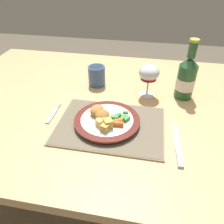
% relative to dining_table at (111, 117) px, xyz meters
% --- Properties ---
extents(ground_plane, '(6.00, 6.00, 0.00)m').
position_rel_dining_table_xyz_m(ground_plane, '(0.00, 0.00, -0.66)').
color(ground_plane, brown).
extents(dining_table, '(1.48, 0.96, 0.74)m').
position_rel_dining_table_xyz_m(dining_table, '(0.00, 0.00, 0.00)').
color(dining_table, tan).
rests_on(dining_table, ground).
extents(placemat, '(0.38, 0.27, 0.01)m').
position_rel_dining_table_xyz_m(placemat, '(0.03, -0.16, 0.08)').
color(placemat, gray).
rests_on(placemat, dining_table).
extents(dinner_plate, '(0.23, 0.23, 0.02)m').
position_rel_dining_table_xyz_m(dinner_plate, '(0.02, -0.15, 0.10)').
color(dinner_plate, white).
rests_on(dinner_plate, placemat).
extents(breaded_croquettes, '(0.08, 0.09, 0.03)m').
position_rel_dining_table_xyz_m(breaded_croquettes, '(-0.01, -0.14, 0.12)').
color(breaded_croquettes, '#B77F3D').
rests_on(breaded_croquettes, dinner_plate).
extents(green_beans_pile, '(0.07, 0.06, 0.02)m').
position_rel_dining_table_xyz_m(green_beans_pile, '(0.06, -0.14, 0.11)').
color(green_beans_pile, '#338438').
rests_on(green_beans_pile, dinner_plate).
extents(glazed_carrots, '(0.07, 0.04, 0.02)m').
position_rel_dining_table_xyz_m(glazed_carrots, '(0.05, -0.18, 0.11)').
color(glazed_carrots, orange).
rests_on(glazed_carrots, dinner_plate).
extents(fork, '(0.01, 0.13, 0.01)m').
position_rel_dining_table_xyz_m(fork, '(-0.20, -0.13, 0.08)').
color(fork, silver).
rests_on(fork, dining_table).
extents(table_knife, '(0.03, 0.19, 0.01)m').
position_rel_dining_table_xyz_m(table_knife, '(0.26, -0.23, 0.08)').
color(table_knife, silver).
rests_on(table_knife, dining_table).
extents(wine_glass, '(0.08, 0.08, 0.14)m').
position_rel_dining_table_xyz_m(wine_glass, '(0.14, 0.08, 0.18)').
color(wine_glass, silver).
rests_on(wine_glass, dining_table).
extents(bottle, '(0.08, 0.08, 0.24)m').
position_rel_dining_table_xyz_m(bottle, '(0.29, 0.09, 0.17)').
color(bottle, '#23562D').
rests_on(bottle, dining_table).
extents(roast_potatoes, '(0.07, 0.06, 0.03)m').
position_rel_dining_table_xyz_m(roast_potatoes, '(0.02, -0.19, 0.12)').
color(roast_potatoes, '#E5BC66').
rests_on(roast_potatoes, dinner_plate).
extents(drinking_cup, '(0.08, 0.08, 0.09)m').
position_rel_dining_table_xyz_m(drinking_cup, '(-0.09, 0.13, 0.13)').
color(drinking_cup, '#385684').
rests_on(drinking_cup, dining_table).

